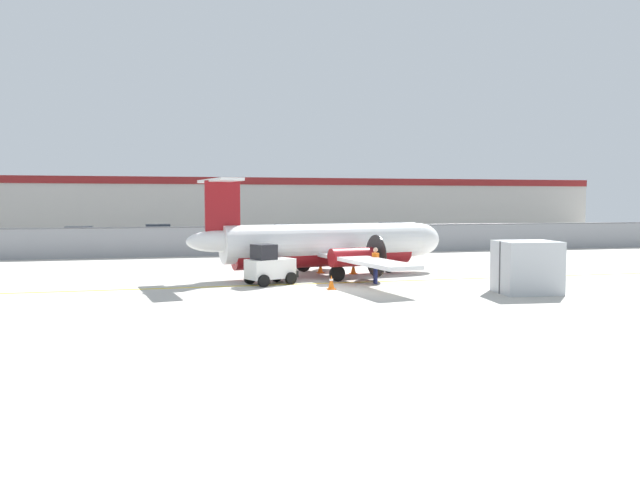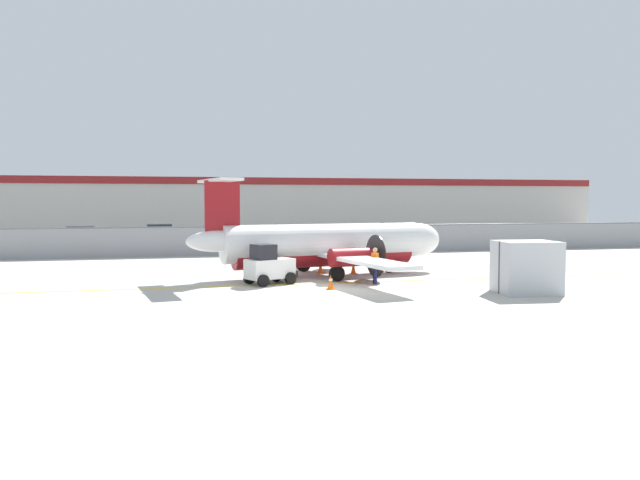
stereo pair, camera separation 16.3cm
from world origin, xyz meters
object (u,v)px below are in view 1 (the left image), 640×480
Objects in this scene: baggage_tug at (269,266)px; parked_car_4 at (340,232)px; traffic_cone_near_left at (353,268)px; commuter_airplane at (329,245)px; ground_crew_worker at (375,264)px; traffic_cone_far_left at (398,263)px; traffic_cone_near_right at (320,267)px; parked_car_5 at (390,230)px; parked_car_2 at (222,236)px; cargo_container at (527,267)px; parked_car_0 at (78,236)px; parked_car_1 at (159,233)px; traffic_cone_far_right at (331,282)px; parked_car_3 at (286,233)px.

baggage_tug is 0.59× the size of parked_car_4.
commuter_airplane is at bearing -163.01° from traffic_cone_near_left.
commuter_airplane is 3.85m from ground_crew_worker.
parked_car_4 is at bearing 82.99° from traffic_cone_far_left.
parked_car_4 is at bearing 72.28° from traffic_cone_near_right.
commuter_airplane reaches higher than traffic_cone_near_right.
ground_crew_worker and parked_car_5 have the same top height.
cargo_container is at bearing -73.53° from parked_car_2.
commuter_airplane is 29.79m from parked_car_0.
commuter_airplane is at bearing -77.31° from parked_car_1.
parked_car_0 is (-14.56, 30.18, 0.58)m from traffic_cone_far_right.
commuter_airplane is 4.42m from baggage_tug.
baggage_tug is 0.60× the size of parked_car_0.
parked_car_4 is (8.67, 30.19, 0.58)m from traffic_cone_far_right.
baggage_tug is at bearing 64.13° from parked_car_5.
commuter_airplane reaches higher than parked_car_5.
traffic_cone_far_right is (-7.73, 2.96, -0.79)m from cargo_container.
parked_car_3 is at bearing -179.65° from parked_car_0.
ground_crew_worker is 26.22m from parked_car_2.
traffic_cone_near_right is at bearing 65.11° from parked_car_4.
commuter_airplane reaches higher than parked_car_1.
traffic_cone_far_left is 29.85m from parked_car_1.
traffic_cone_near_right is 5.06m from traffic_cone_far_left.
ground_crew_worker is 6.78m from cargo_container.
parked_car_5 is at bearing -169.68° from parked_car_3.
traffic_cone_near_left is at bearing -74.45° from parked_car_1.
ground_crew_worker is 5.09m from traffic_cone_near_right.
parked_car_0 is at bearing 112.04° from commuter_airplane.
parked_car_3 is 11.31m from parked_car_5.
parked_car_5 is at bearing -6.39° from parked_car_1.
parked_car_5 is at bearing 66.46° from traffic_cone_near_left.
traffic_cone_far_right is at bearing 82.47° from parked_car_3.
parked_car_2 is (11.93, -3.15, 0.00)m from parked_car_0.
traffic_cone_far_left is at bearing -112.21° from ground_crew_worker.
traffic_cone_far_right is (-5.87, -7.42, 0.00)m from traffic_cone_far_left.
traffic_cone_near_left is 1.80m from traffic_cone_near_right.
parked_car_3 is at bearing 95.42° from traffic_cone_far_left.
parked_car_4 is (23.23, 0.01, 0.00)m from parked_car_0.
baggage_tug is 0.60× the size of parked_car_2.
baggage_tug reaches higher than parked_car_3.
traffic_cone_far_left is at bearing 18.55° from commuter_airplane.
ground_crew_worker is 0.66× the size of cargo_container.
traffic_cone_far_right is (-0.98, -6.13, 0.00)m from traffic_cone_near_right.
traffic_cone_far_left is at bearing 94.57° from parked_car_3.
traffic_cone_near_right is 6.21m from traffic_cone_far_right.
baggage_tug is at bearing -148.70° from traffic_cone_near_left.
parked_car_5 reaches higher than traffic_cone_far_right.
cargo_container is 40.04m from parked_car_1.
traffic_cone_near_left is (-5.15, 8.27, -0.79)m from cargo_container.
cargo_container is at bearing -53.42° from traffic_cone_near_right.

